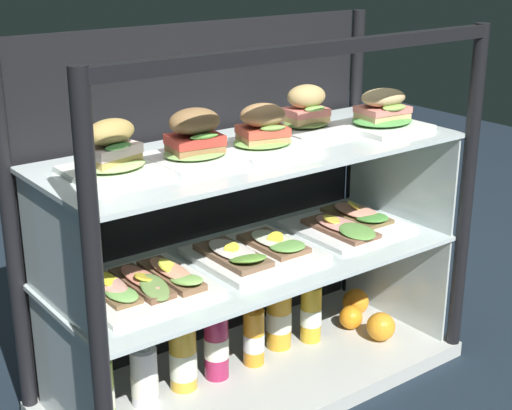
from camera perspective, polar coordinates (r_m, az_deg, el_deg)
ground_plane at (r=2.10m, az=0.00°, el=-13.28°), size 6.00×6.00×0.02m
case_base_deck at (r=2.09m, az=0.00°, el=-12.57°), size 1.10×0.46×0.04m
case_frame at (r=1.96m, az=-1.96°, el=0.86°), size 1.10×0.46×0.92m
riser_lower_tier at (r=2.00m, az=0.00°, el=-8.32°), size 1.03×0.39×0.31m
shelf_lower_glass at (r=1.93m, az=0.00°, el=-4.12°), size 1.05×0.41×0.01m
riser_upper_tier at (r=1.88m, az=0.00°, el=-0.16°), size 1.03×0.39×0.27m
shelf_upper_glass at (r=1.84m, az=0.00°, el=4.01°), size 1.05×0.41×0.01m
plated_roll_sandwich_left_of_center at (r=1.65m, az=-10.59°, el=3.65°), size 0.19×0.19×0.12m
plated_roll_sandwich_far_left at (r=1.72m, az=-4.52°, el=4.67°), size 0.19×0.19×0.12m
plated_roll_sandwich_center at (r=1.80m, az=0.40°, el=5.21°), size 0.20×0.20×0.11m
plated_roll_sandwich_near_right_corner at (r=1.98m, az=3.71°, el=6.60°), size 0.18×0.18×0.12m
plated_roll_sandwich_far_right at (r=2.04m, az=9.32°, el=6.63°), size 0.20×0.20×0.11m
open_sandwich_tray_left_of_center at (r=1.77m, az=-8.28°, el=-5.80°), size 0.28×0.27×0.06m
open_sandwich_tray_right_of_center at (r=1.92m, az=-0.16°, el=-3.49°), size 0.28×0.27×0.06m
open_sandwich_tray_near_right_corner at (r=2.13m, az=6.93°, el=-1.34°), size 0.28×0.28×0.06m
juice_bottle_front_fourth at (r=1.89m, az=-11.34°, el=-13.18°), size 0.06×0.06×0.21m
juice_bottle_front_left_end at (r=1.93m, az=-8.24°, el=-12.41°), size 0.07×0.07×0.19m
juice_bottle_near_post at (r=1.97m, az=-5.41°, el=-11.04°), size 0.07×0.07×0.24m
juice_bottle_front_second at (r=2.00m, az=-2.95°, el=-10.03°), size 0.06×0.06×0.25m
juice_bottle_back_center at (r=2.07m, az=-0.17°, el=-9.68°), size 0.06×0.06×0.20m
juice_bottle_front_middle at (r=2.14m, az=1.70°, el=-8.19°), size 0.07×0.07×0.23m
juice_bottle_back_right at (r=2.18m, az=4.07°, el=-7.82°), size 0.06×0.06×0.22m
orange_fruit_beside_bottles at (r=2.28m, az=7.01°, el=-8.23°), size 0.07×0.07×0.07m
orange_fruit_near_left_post at (r=2.23m, az=9.19°, el=-8.85°), size 0.08×0.08×0.08m
orange_fruit_rolled_forward at (r=2.36m, az=7.36°, el=-7.08°), size 0.08×0.08×0.08m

